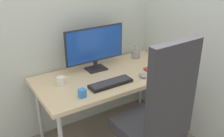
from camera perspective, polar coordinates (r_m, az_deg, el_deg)
name	(u,v)px	position (r m, az deg, el deg)	size (l,w,h in m)	color
ground_plane	(110,132)	(2.95, -0.54, -13.77)	(8.00, 8.00, 0.00)	slate
desk	(109,79)	(2.60, -0.60, -2.34)	(1.46, 0.74, 0.71)	#D1B78C
office_chair	(157,116)	(2.12, 9.81, -10.27)	(0.63, 0.65, 1.29)	black
monitor	(95,46)	(2.61, -3.76, 4.94)	(0.64, 0.16, 0.45)	black
keyboard	(111,83)	(2.38, -0.28, -3.28)	(0.42, 0.13, 0.03)	black
mouse	(142,76)	(2.54, 6.72, -1.56)	(0.06, 0.10, 0.03)	gray
pen_holder	(136,54)	(2.98, 5.20, 3.19)	(0.10, 0.10, 0.16)	gray
notebook	(153,71)	(2.66, 9.09, -0.48)	(0.11, 0.18, 0.03)	#B23333
coffee_mug	(61,81)	(2.41, -11.09, -2.70)	(0.11, 0.07, 0.08)	white
desk_clamp_accessory	(82,93)	(2.20, -6.57, -5.38)	(0.06, 0.06, 0.07)	#337FD8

